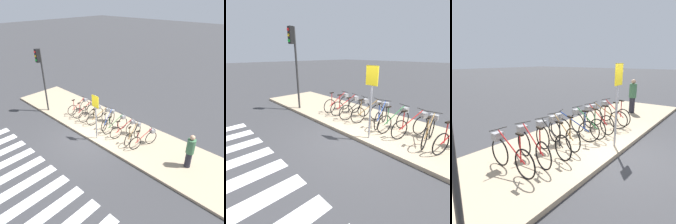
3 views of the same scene
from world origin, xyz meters
TOP-DOWN VIEW (x-y plane):
  - ground_plane at (0.00, 0.00)m, footprint 120.00×120.00m
  - sidewalk at (0.00, 1.57)m, footprint 14.78×3.13m
  - parked_bicycle_0 at (-2.51, 1.55)m, footprint 0.46×1.62m
  - parked_bicycle_1 at (-1.86, 1.52)m, footprint 0.56×1.58m
  - parked_bicycle_2 at (-1.22, 1.45)m, footprint 0.55×1.58m
  - parked_bicycle_3 at (-0.62, 1.55)m, footprint 0.62×1.56m
  - parked_bicycle_4 at (-0.04, 1.60)m, footprint 0.62×1.56m
  - parked_bicycle_5 at (0.61, 1.52)m, footprint 0.51×1.59m
  - parked_bicycle_6 at (1.26, 1.47)m, footprint 0.66×1.54m
  - parked_bicycle_7 at (1.82, 1.46)m, footprint 0.46×1.61m
  - parked_bicycle_8 at (2.51, 1.44)m, footprint 0.63×1.56m
  - pedestrian at (4.72, 1.49)m, footprint 0.34×0.34m
  - traffic_light at (-4.25, 0.24)m, footprint 0.24×0.40m
  - sign_post at (0.34, 0.29)m, footprint 0.44×0.07m

SIDE VIEW (x-z plane):
  - ground_plane at x=0.00m, z-range 0.00..0.00m
  - sidewalk at x=0.00m, z-range 0.00..0.12m
  - parked_bicycle_0 at x=-2.51m, z-range 0.06..1.06m
  - parked_bicycle_1 at x=-1.86m, z-range 0.06..1.06m
  - parked_bicycle_2 at x=-1.22m, z-range 0.06..1.06m
  - parked_bicycle_3 at x=-0.62m, z-range 0.06..1.06m
  - parked_bicycle_4 at x=-0.04m, z-range 0.06..1.06m
  - parked_bicycle_5 at x=0.61m, z-range 0.06..1.06m
  - parked_bicycle_6 at x=1.26m, z-range 0.06..1.06m
  - parked_bicycle_7 at x=1.82m, z-range 0.06..1.06m
  - parked_bicycle_8 at x=2.51m, z-range 0.06..1.06m
  - pedestrian at x=4.72m, z-range 0.16..1.75m
  - sign_post at x=0.34m, z-range 0.55..2.94m
  - traffic_light at x=-4.25m, z-range 0.96..4.85m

